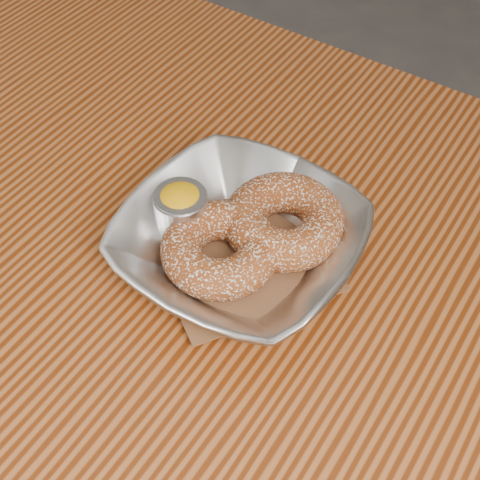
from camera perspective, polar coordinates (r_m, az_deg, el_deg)
The scene contains 6 objects.
table at distance 0.66m, azimuth -1.16°, elevation -10.99°, with size 1.20×0.80×0.75m.
serving_bowl at distance 0.59m, azimuth 0.00°, elevation -0.29°, with size 0.21×0.21×0.05m, color #B7B9BE.
parchment at distance 0.60m, azimuth 0.00°, elevation -1.30°, with size 0.14×0.14×0.00m, color brown.
donut_back at distance 0.60m, azimuth 3.77°, elevation 1.66°, with size 0.11×0.11×0.04m, color brown.
donut_front at distance 0.58m, azimuth -1.71°, elevation -0.78°, with size 0.10×0.10×0.04m, color brown.
ramekin at distance 0.60m, azimuth -5.02°, elevation 2.48°, with size 0.05×0.05×0.05m.
Camera 1 is at (0.19, -0.26, 1.23)m, focal length 50.00 mm.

